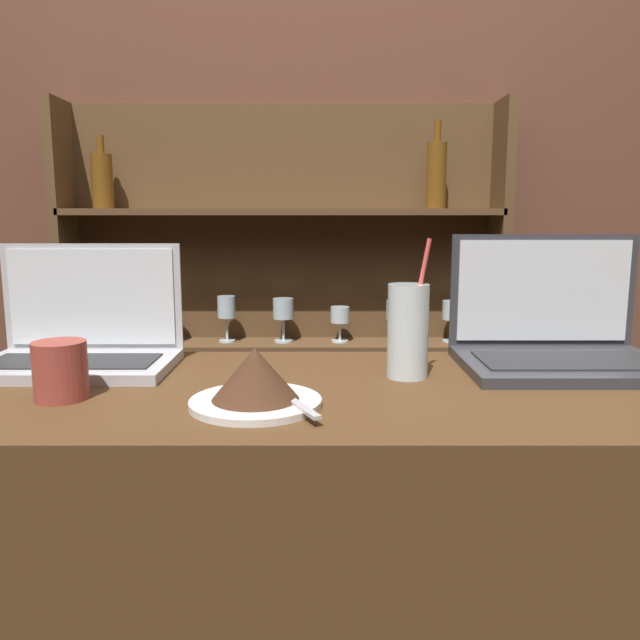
% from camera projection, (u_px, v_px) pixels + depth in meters
% --- Properties ---
extents(back_wall, '(7.00, 0.06, 2.70)m').
position_uv_depth(back_wall, '(290.00, 211.00, 2.05)').
color(back_wall, brown).
rests_on(back_wall, ground_plane).
extents(back_shelf, '(1.39, 0.18, 1.68)m').
position_uv_depth(back_shelf, '(284.00, 357.00, 2.05)').
color(back_shelf, brown).
rests_on(back_shelf, ground_plane).
extents(laptop_near, '(0.32, 0.20, 0.21)m').
position_uv_depth(laptop_near, '(81.00, 339.00, 1.08)').
color(laptop_near, '#ADADB2').
rests_on(laptop_near, bar_counter).
extents(laptop_far, '(0.34, 0.25, 0.23)m').
position_uv_depth(laptop_far, '(556.00, 339.00, 1.10)').
color(laptop_far, '#333338').
rests_on(laptop_far, bar_counter).
extents(cake_plate, '(0.18, 0.18, 0.08)m').
position_uv_depth(cake_plate, '(255.00, 381.00, 0.86)').
color(cake_plate, silver).
rests_on(cake_plate, bar_counter).
extents(water_glass, '(0.07, 0.07, 0.23)m').
position_uv_depth(water_glass, '(407.00, 331.00, 1.01)').
color(water_glass, silver).
rests_on(water_glass, bar_counter).
extents(coffee_cup, '(0.08, 0.08, 0.08)m').
position_uv_depth(coffee_cup, '(60.00, 371.00, 0.89)').
color(coffee_cup, '#993D33').
rests_on(coffee_cup, bar_counter).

